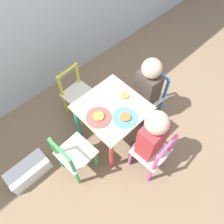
# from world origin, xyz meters

# --- Properties ---
(ground_plane) EXTENTS (6.00, 6.00, 0.00)m
(ground_plane) POSITION_xyz_m (0.00, 0.00, 0.00)
(ground_plane) COLOR #7F664C
(kids_table) EXTENTS (0.50, 0.50, 0.48)m
(kids_table) POSITION_xyz_m (0.00, 0.00, 0.39)
(kids_table) COLOR beige
(kids_table) RESTS_ON ground_plane
(chair_pink) EXTENTS (0.27, 0.27, 0.54)m
(chair_pink) POSITION_xyz_m (0.02, -0.44, 0.27)
(chair_pink) COLOR silver
(chair_pink) RESTS_ON ground_plane
(chair_blue) EXTENTS (0.29, 0.29, 0.54)m
(chair_blue) POSITION_xyz_m (0.44, -0.04, 0.27)
(chair_blue) COLOR silver
(chair_blue) RESTS_ON ground_plane
(chair_green) EXTENTS (0.27, 0.27, 0.54)m
(chair_green) POSITION_xyz_m (-0.44, -0.02, 0.27)
(chair_green) COLOR silver
(chair_green) RESTS_ON ground_plane
(chair_yellow) EXTENTS (0.28, 0.28, 0.54)m
(chair_yellow) POSITION_xyz_m (-0.03, 0.44, 0.27)
(chair_yellow) COLOR silver
(chair_yellow) RESTS_ON ground_plane
(child_front) EXTENTS (0.21, 0.22, 0.78)m
(child_front) POSITION_xyz_m (0.02, -0.38, 0.47)
(child_front) COLOR #38383D
(child_front) RESTS_ON ground_plane
(child_right) EXTENTS (0.22, 0.21, 0.74)m
(child_right) POSITION_xyz_m (0.38, -0.04, 0.45)
(child_right) COLOR #4C608E
(child_right) RESTS_ON ground_plane
(plate_front) EXTENTS (0.20, 0.20, 0.03)m
(plate_front) POSITION_xyz_m (-0.00, -0.14, 0.49)
(plate_front) COLOR #4C9EE0
(plate_front) RESTS_ON kids_table
(plate_right) EXTENTS (0.15, 0.15, 0.03)m
(plate_right) POSITION_xyz_m (0.14, 0.00, 0.49)
(plate_right) COLOR white
(plate_right) RESTS_ON kids_table
(plate_left) EXTENTS (0.20, 0.20, 0.03)m
(plate_left) POSITION_xyz_m (-0.14, 0.00, 0.49)
(plate_left) COLOR #E54C47
(plate_left) RESTS_ON kids_table
(storage_bin) EXTENTS (0.36, 0.17, 0.15)m
(storage_bin) POSITION_xyz_m (-0.78, 0.22, 0.07)
(storage_bin) COLOR silver
(storage_bin) RESTS_ON ground_plane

